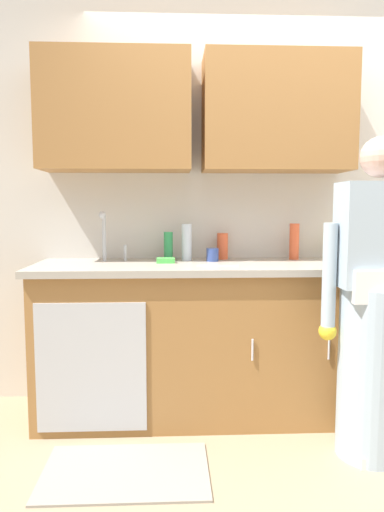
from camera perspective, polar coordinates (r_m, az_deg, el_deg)
ground_plane at (r=2.55m, az=15.38°, el=-24.31°), size 9.00×9.00×0.00m
kitchen_wall_with_uppers at (r=3.14m, az=8.04°, el=9.55°), size 4.80×0.44×2.70m
counter_cabinet at (r=2.91m, az=0.64°, el=-10.52°), size 1.90×0.62×0.90m
countertop at (r=2.82m, az=0.71°, el=-1.30°), size 1.96×0.66×0.04m
sink at (r=2.84m, az=-10.26°, el=-1.21°), size 0.50×0.36×0.35m
person_at_sink at (r=2.54m, az=21.40°, el=-7.73°), size 0.55×0.34×1.62m
floor_mat at (r=2.50m, az=-8.12°, el=-24.67°), size 0.80×0.50×0.01m
bottle_dish_liquid at (r=2.95m, az=-0.66°, el=1.69°), size 0.06×0.06×0.23m
bottle_soap at (r=3.12m, az=16.55°, el=1.61°), size 0.07×0.07×0.22m
bottle_cleaner_spray at (r=3.08m, az=12.41°, el=1.74°), size 0.06×0.06×0.23m
bottle_water_short at (r=2.98m, az=-2.92°, el=1.22°), size 0.06×0.06×0.18m
bottle_water_tall at (r=3.04m, az=3.76°, el=1.22°), size 0.07×0.07×0.17m
cup_by_sink at (r=2.92m, az=2.53°, el=0.16°), size 0.08×0.08×0.08m
knife_on_counter at (r=2.69m, az=3.21°, el=-1.16°), size 0.24×0.05×0.01m
sponge at (r=2.83m, az=-3.24°, el=-0.55°), size 0.11×0.07×0.03m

